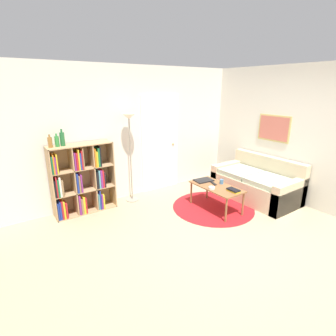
{
  "coord_description": "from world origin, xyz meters",
  "views": [
    {
      "loc": [
        -2.68,
        -2.21,
        2.21
      ],
      "look_at": [
        -0.22,
        1.35,
        0.85
      ],
      "focal_mm": 28.0,
      "sensor_mm": 36.0,
      "label": 1
    }
  ],
  "objects_px": {
    "couch": "(257,184)",
    "bottle_middle": "(57,141)",
    "bookshelf": "(81,180)",
    "bowl": "(212,188)",
    "laptop": "(203,180)",
    "bottle_right": "(62,139)",
    "floor_lamp": "(129,131)",
    "cup": "(222,182)",
    "coffee_table": "(216,189)",
    "bottle_left": "(50,142)"
  },
  "relations": [
    {
      "from": "couch",
      "to": "bottle_middle",
      "type": "xyz_separation_m",
      "value": [
        -3.47,
        1.38,
        1.06
      ]
    },
    {
      "from": "bottle_left",
      "to": "bottle_right",
      "type": "bearing_deg",
      "value": 4.41
    },
    {
      "from": "bookshelf",
      "to": "coffee_table",
      "type": "xyz_separation_m",
      "value": [
        2.06,
        -1.31,
        -0.2
      ]
    },
    {
      "from": "bowl",
      "to": "bottle_left",
      "type": "bearing_deg",
      "value": 149.39
    },
    {
      "from": "coffee_table",
      "to": "laptop",
      "type": "bearing_deg",
      "value": 91.03
    },
    {
      "from": "bottle_right",
      "to": "couch",
      "type": "bearing_deg",
      "value": -22.46
    },
    {
      "from": "floor_lamp",
      "to": "cup",
      "type": "bearing_deg",
      "value": -44.08
    },
    {
      "from": "floor_lamp",
      "to": "bowl",
      "type": "distance_m",
      "value": 1.85
    },
    {
      "from": "bowl",
      "to": "bottle_left",
      "type": "xyz_separation_m",
      "value": [
        -2.31,
        1.36,
        0.87
      ]
    },
    {
      "from": "couch",
      "to": "bottle_middle",
      "type": "bearing_deg",
      "value": 158.31
    },
    {
      "from": "cup",
      "to": "bottle_right",
      "type": "relative_size",
      "value": 0.3
    },
    {
      "from": "bowl",
      "to": "bottle_right",
      "type": "xyz_separation_m",
      "value": [
        -2.11,
        1.38,
        0.9
      ]
    },
    {
      "from": "floor_lamp",
      "to": "coffee_table",
      "type": "bearing_deg",
      "value": -48.74
    },
    {
      "from": "bottle_left",
      "to": "bottle_right",
      "type": "xyz_separation_m",
      "value": [
        0.2,
        0.02,
        0.03
      ]
    },
    {
      "from": "bookshelf",
      "to": "floor_lamp",
      "type": "relative_size",
      "value": 0.73
    },
    {
      "from": "coffee_table",
      "to": "laptop",
      "type": "distance_m",
      "value": 0.35
    },
    {
      "from": "floor_lamp",
      "to": "laptop",
      "type": "distance_m",
      "value": 1.7
    },
    {
      "from": "bookshelf",
      "to": "laptop",
      "type": "relative_size",
      "value": 3.43
    },
    {
      "from": "bottle_left",
      "to": "bottle_middle",
      "type": "xyz_separation_m",
      "value": [
        0.11,
        -0.0,
        0.0
      ]
    },
    {
      "from": "bookshelf",
      "to": "laptop",
      "type": "distance_m",
      "value": 2.27
    },
    {
      "from": "couch",
      "to": "coffee_table",
      "type": "relative_size",
      "value": 1.66
    },
    {
      "from": "bookshelf",
      "to": "couch",
      "type": "bearing_deg",
      "value": -23.66
    },
    {
      "from": "laptop",
      "to": "couch",
      "type": "bearing_deg",
      "value": -20.89
    },
    {
      "from": "couch",
      "to": "coffee_table",
      "type": "xyz_separation_m",
      "value": [
        -1.1,
        0.08,
        0.12
      ]
    },
    {
      "from": "bookshelf",
      "to": "couch",
      "type": "relative_size",
      "value": 0.76
    },
    {
      "from": "floor_lamp",
      "to": "cup",
      "type": "xyz_separation_m",
      "value": [
        1.25,
        -1.21,
        -0.91
      ]
    },
    {
      "from": "bookshelf",
      "to": "bowl",
      "type": "height_order",
      "value": "bookshelf"
    },
    {
      "from": "bowl",
      "to": "bottle_right",
      "type": "bearing_deg",
      "value": 146.82
    },
    {
      "from": "bottle_middle",
      "to": "bookshelf",
      "type": "bearing_deg",
      "value": 0.28
    },
    {
      "from": "bookshelf",
      "to": "cup",
      "type": "xyz_separation_m",
      "value": [
        2.22,
        -1.27,
        -0.11
      ]
    },
    {
      "from": "bowl",
      "to": "bottle_middle",
      "type": "distance_m",
      "value": 2.73
    },
    {
      "from": "couch",
      "to": "bowl",
      "type": "height_order",
      "value": "couch"
    },
    {
      "from": "floor_lamp",
      "to": "bowl",
      "type": "bearing_deg",
      "value": -54.81
    },
    {
      "from": "couch",
      "to": "bottle_left",
      "type": "distance_m",
      "value": 3.98
    },
    {
      "from": "laptop",
      "to": "bottle_left",
      "type": "bearing_deg",
      "value": 158.77
    },
    {
      "from": "laptop",
      "to": "cup",
      "type": "height_order",
      "value": "cup"
    },
    {
      "from": "laptop",
      "to": "bottle_middle",
      "type": "xyz_separation_m",
      "value": [
        -2.37,
        0.96,
        0.88
      ]
    },
    {
      "from": "coffee_table",
      "to": "bottle_middle",
      "type": "distance_m",
      "value": 2.87
    },
    {
      "from": "couch",
      "to": "bottle_right",
      "type": "xyz_separation_m",
      "value": [
        -3.38,
        1.4,
        1.09
      ]
    },
    {
      "from": "bottle_left",
      "to": "bottle_middle",
      "type": "distance_m",
      "value": 0.11
    },
    {
      "from": "couch",
      "to": "laptop",
      "type": "height_order",
      "value": "couch"
    },
    {
      "from": "floor_lamp",
      "to": "bottle_left",
      "type": "relative_size",
      "value": 8.19
    },
    {
      "from": "floor_lamp",
      "to": "bottle_left",
      "type": "xyz_separation_m",
      "value": [
        -1.39,
        0.06,
        -0.07
      ]
    },
    {
      "from": "laptop",
      "to": "bottle_left",
      "type": "xyz_separation_m",
      "value": [
        -2.47,
        0.96,
        0.88
      ]
    },
    {
      "from": "bookshelf",
      "to": "bowl",
      "type": "bearing_deg",
      "value": -35.92
    },
    {
      "from": "bookshelf",
      "to": "bottle_middle",
      "type": "bearing_deg",
      "value": -179.72
    },
    {
      "from": "floor_lamp",
      "to": "cup",
      "type": "distance_m",
      "value": 1.97
    },
    {
      "from": "cup",
      "to": "bottle_left",
      "type": "distance_m",
      "value": 3.05
    },
    {
      "from": "bottle_left",
      "to": "bottle_middle",
      "type": "bearing_deg",
      "value": -1.04
    },
    {
      "from": "floor_lamp",
      "to": "laptop",
      "type": "relative_size",
      "value": 4.7
    }
  ]
}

